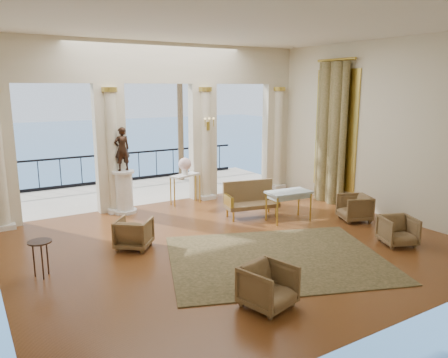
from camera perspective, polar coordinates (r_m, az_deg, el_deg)
floor at (r=9.54m, az=1.12°, el=-8.37°), size 9.00×9.00×0.00m
room_walls at (r=8.04m, az=5.54°, el=8.80°), size 9.00×9.00×9.00m
arcade at (r=12.36m, az=-8.51°, el=8.43°), size 9.00×0.56×4.50m
terrace at (r=14.58m, az=-11.25°, el=-1.63°), size 10.00×3.60×0.10m
balustrade at (r=15.96m, az=-13.32°, el=1.13°), size 9.00×0.06×1.03m
palm_tree at (r=15.72m, az=-5.87°, el=14.72°), size 2.00×2.00×4.50m
sea at (r=68.35m, az=-27.13°, el=2.78°), size 160.00×160.00×0.00m
curtain at (r=12.90m, az=13.78°, el=5.84°), size 0.33×1.40×4.09m
window_frame at (r=13.02m, az=14.38°, el=6.23°), size 0.04×1.60×3.40m
wall_sconce at (r=12.72m, az=-2.05°, el=7.04°), size 0.30×0.11×0.33m
rug at (r=8.77m, az=6.89°, el=-10.26°), size 5.02×4.49×0.02m
armchair_a at (r=6.86m, az=5.79°, el=-13.52°), size 0.86×0.83×0.74m
armchair_b at (r=10.05m, az=21.78°, el=-6.13°), size 0.85×0.83×0.69m
armchair_c at (r=11.47m, az=16.69°, el=-3.48°), size 0.88×0.91×0.73m
armchair_d at (r=9.35m, az=-11.69°, el=-6.78°), size 0.93×0.93×0.70m
settee at (r=11.40m, az=3.45°, el=-2.61°), size 1.47×0.85×0.91m
game_table at (r=11.05m, az=8.46°, el=-1.99°), size 1.15×0.69×0.76m
pedestal at (r=11.94m, az=-12.91°, el=-1.73°), size 0.63×0.63×1.15m
statue at (r=11.73m, az=-13.17°, el=3.83°), size 0.43×0.30×1.15m
console_table at (r=12.54m, az=-5.10°, el=-0.06°), size 0.97×0.66×0.86m
urn at (r=12.46m, az=-5.14°, el=1.84°), size 0.36×0.36×0.48m
side_table at (r=8.39m, az=-22.90°, el=-8.08°), size 0.41×0.41×0.67m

